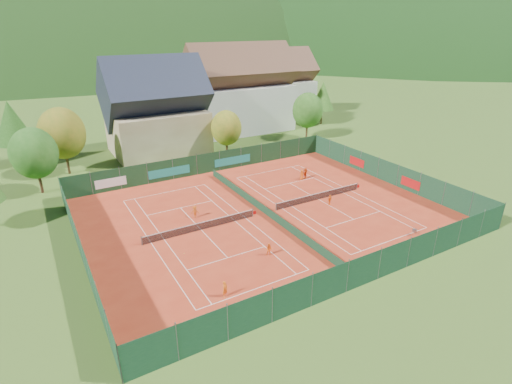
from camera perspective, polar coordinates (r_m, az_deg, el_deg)
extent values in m
plane|color=#37591B|center=(46.78, 1.23, -3.11)|extent=(600.00, 600.00, 0.00)
cube|color=#AA3019|center=(46.77, 1.23, -3.08)|extent=(40.00, 32.00, 0.01)
cube|color=white|center=(53.77, -12.77, -0.05)|extent=(10.97, 0.06, 0.00)
cube|color=white|center=(34.51, 0.10, -13.61)|extent=(10.97, 0.06, 0.00)
cube|color=white|center=(42.16, -14.75, -7.04)|extent=(0.06, 23.77, 0.00)
cube|color=white|center=(45.64, -1.47, -3.77)|extent=(0.06, 23.77, 0.00)
cube|color=white|center=(42.45, -12.98, -6.62)|extent=(0.06, 23.77, 0.00)
cube|color=white|center=(45.07, -3.00, -4.17)|extent=(0.06, 23.77, 0.00)
cube|color=white|center=(48.98, -10.75, -2.24)|extent=(8.23, 0.06, 0.00)
cube|color=white|center=(38.51, -4.07, -9.35)|extent=(8.23, 0.06, 0.00)
cube|color=white|center=(43.59, -7.83, -5.38)|extent=(0.06, 12.80, 0.00)
cube|color=white|center=(59.95, 1.87, 2.97)|extent=(10.97, 0.06, 0.00)
cube|color=white|center=(43.51, 18.75, -6.55)|extent=(10.97, 0.06, 0.00)
cube|color=white|center=(48.00, 3.80, -2.40)|extent=(0.06, 23.77, 0.00)
cube|color=white|center=(54.41, 13.46, 0.16)|extent=(0.06, 23.77, 0.00)
cube|color=white|center=(48.71, 5.14, -2.05)|extent=(0.06, 23.77, 0.00)
cube|color=white|center=(53.53, 12.38, -0.13)|extent=(0.06, 23.77, 0.00)
cube|color=white|center=(55.69, 4.85, 1.28)|extent=(8.23, 0.06, 0.00)
cube|color=white|center=(46.75, 13.81, -3.81)|extent=(8.23, 0.06, 0.00)
cube|color=white|center=(51.01, 8.94, -1.04)|extent=(0.06, 12.80, 0.00)
cylinder|color=#59595B|center=(41.74, -16.03, -6.73)|extent=(0.10, 0.10, 1.02)
cylinder|color=#59595B|center=(45.82, -0.47, -2.96)|extent=(0.10, 0.10, 1.02)
cube|color=black|center=(43.38, -7.86, -4.86)|extent=(12.80, 0.02, 0.86)
cube|color=white|center=(43.18, -7.89, -4.35)|extent=(12.80, 0.04, 0.06)
cube|color=red|center=(45.95, -0.20, -2.96)|extent=(0.40, 0.04, 0.40)
cylinder|color=#59595B|center=(47.32, 2.89, -2.10)|extent=(0.10, 0.10, 1.02)
cylinder|color=#59595B|center=(54.83, 14.21, 0.83)|extent=(0.10, 0.10, 1.02)
cube|color=black|center=(50.83, 8.97, -0.58)|extent=(12.80, 0.02, 0.86)
cube|color=white|center=(50.66, 9.00, -0.14)|extent=(12.80, 0.04, 0.06)
cube|color=red|center=(55.02, 14.39, 0.82)|extent=(0.40, 0.04, 0.40)
cube|color=#133621|center=(46.55, 1.24, -2.53)|extent=(0.03, 28.80, 1.00)
cube|color=#14381C|center=(59.40, -6.82, 4.15)|extent=(40.00, 0.04, 3.00)
cube|color=teal|center=(57.50, -12.25, 2.81)|extent=(6.00, 0.03, 1.20)
cube|color=teal|center=(61.04, -3.34, 4.50)|extent=(6.00, 0.03, 1.20)
cube|color=silver|center=(55.82, -20.02, 1.27)|extent=(4.00, 0.03, 1.20)
cube|color=#143822|center=(35.20, 15.16, -10.76)|extent=(40.00, 0.04, 3.00)
cube|color=#143820|center=(40.62, -23.84, -7.19)|extent=(0.04, 32.00, 3.00)
cube|color=#153B23|center=(58.36, 18.30, 2.76)|extent=(0.04, 32.00, 3.00)
cube|color=#B21414|center=(56.05, 21.19, 1.19)|extent=(0.03, 3.00, 1.20)
cube|color=#B21414|center=(62.27, 14.20, 4.20)|extent=(0.03, 3.00, 1.20)
cube|color=#C9B98E|center=(70.56, -13.81, 8.39)|extent=(15.00, 12.00, 7.00)
cube|color=#1E2333|center=(69.27, -14.33, 13.59)|extent=(16.20, 12.00, 12.00)
cube|color=silver|center=(82.77, -2.30, 11.85)|extent=(20.00, 11.00, 9.00)
cube|color=brown|center=(81.67, -2.38, 16.85)|extent=(21.60, 11.00, 11.00)
cube|color=silver|center=(96.64, 2.95, 13.17)|extent=(16.00, 10.00, 8.00)
cube|color=brown|center=(95.73, 3.03, 17.01)|extent=(17.28, 10.00, 10.00)
cylinder|color=#4A2A1A|center=(59.00, -28.41, 1.19)|extent=(0.36, 0.36, 2.80)
ellipsoid|color=#255A19|center=(57.82, -29.15, 4.86)|extent=(5.72, 5.72, 6.58)
cylinder|color=#473119|center=(64.77, -25.30, 3.72)|extent=(0.36, 0.36, 3.15)
ellipsoid|color=olive|center=(63.59, -25.99, 7.54)|extent=(6.44, 6.44, 7.40)
cylinder|color=#452D18|center=(72.31, -30.73, 4.68)|extent=(0.36, 0.36, 3.50)
cone|color=#215217|center=(71.17, -31.55, 8.48)|extent=(5.60, 5.60, 6.50)
cylinder|color=#4D311B|center=(67.05, -4.18, 6.22)|extent=(0.36, 0.36, 2.45)
ellipsoid|color=olive|center=(66.12, -4.27, 9.12)|extent=(5.01, 5.01, 5.76)
cylinder|color=#4B2F1A|center=(77.81, 7.24, 8.61)|extent=(0.36, 0.36, 2.80)
ellipsoid|color=#2C5F1B|center=(76.91, 7.39, 11.50)|extent=(5.72, 5.72, 6.58)
cylinder|color=#48311A|center=(89.92, 9.33, 10.58)|extent=(0.36, 0.36, 3.15)
cone|color=#2E601B|center=(89.08, 9.52, 13.40)|extent=(5.04, 5.04, 5.85)
cylinder|color=#473319|center=(91.63, 2.16, 11.20)|extent=(0.36, 0.36, 3.50)
ellipsoid|color=olive|center=(90.74, 2.21, 14.29)|extent=(7.15, 7.15, 8.22)
ellipsoid|color=black|center=(343.12, -24.71, 10.47)|extent=(440.00, 440.00, 242.00)
ellipsoid|color=black|center=(350.85, 19.25, 12.16)|extent=(380.00, 380.00, 220.40)
cylinder|color=slate|center=(44.97, 21.70, -5.43)|extent=(0.02, 0.02, 0.80)
cylinder|color=slate|center=(45.19, 21.94, -5.33)|extent=(0.02, 0.02, 0.80)
cylinder|color=slate|center=(45.13, 21.41, -5.29)|extent=(0.02, 0.02, 0.80)
cylinder|color=slate|center=(45.35, 21.65, -5.19)|extent=(0.02, 0.02, 0.80)
cube|color=slate|center=(45.09, 21.70, -5.14)|extent=(0.34, 0.34, 0.30)
ellipsoid|color=#CCD833|center=(45.08, 21.70, -5.11)|extent=(0.28, 0.28, 0.16)
sphere|color=#CCD833|center=(39.66, -10.24, -8.62)|extent=(0.07, 0.07, 0.07)
sphere|color=#CCD833|center=(43.66, 10.70, -5.51)|extent=(0.07, 0.07, 0.07)
imported|color=orange|center=(33.35, -4.45, -13.66)|extent=(0.62, 0.54, 1.44)
imported|color=orange|center=(38.50, 1.90, -8.21)|extent=(0.79, 0.75, 1.28)
imported|color=#CE5112|center=(46.06, -8.72, -2.80)|extent=(1.05, 0.81, 1.44)
imported|color=orange|center=(49.55, 10.49, -1.09)|extent=(0.83, 0.52, 1.31)
imported|color=orange|center=(56.91, 6.56, 2.45)|extent=(0.72, 0.49, 1.42)
imported|color=#DD4C13|center=(57.41, 7.05, 2.69)|extent=(1.51, 0.99, 1.56)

